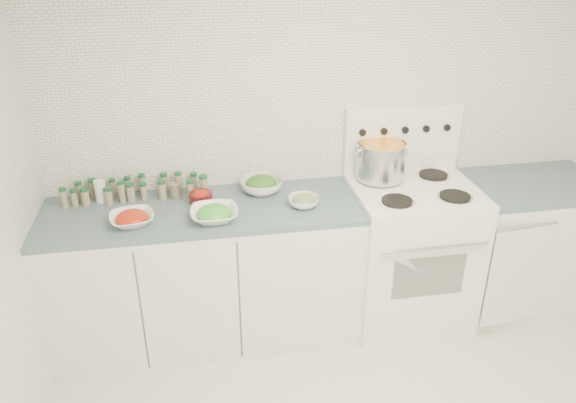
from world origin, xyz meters
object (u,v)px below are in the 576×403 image
object	(u,v)px
bowl_snowpea	(214,214)
bowl_tomato	(132,218)
stock_pot	(381,159)
stove	(408,248)

from	to	relation	value
bowl_snowpea	bowl_tomato	bearing A→B (deg)	176.20
stock_pot	bowl_tomato	distance (m)	1.54
stove	bowl_snowpea	size ratio (longest dim) A/B	5.09
bowl_tomato	stock_pot	bearing A→B (deg)	10.25
stove	bowl_tomato	bearing A→B (deg)	-176.02
stock_pot	stove	bearing A→B (deg)	-40.92
stove	stock_pot	xyz separation A→B (m)	(-0.18, 0.16, 0.58)
stock_pot	bowl_tomato	bearing A→B (deg)	-169.75
bowl_tomato	bowl_snowpea	xyz separation A→B (m)	(0.45, -0.03, 0.00)
stock_pot	bowl_tomato	size ratio (longest dim) A/B	1.15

